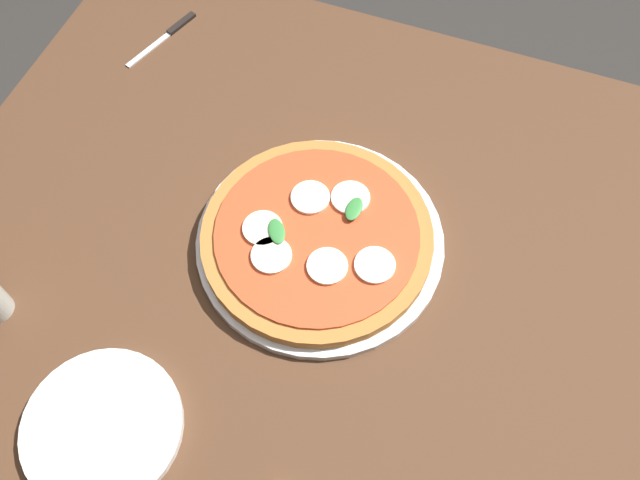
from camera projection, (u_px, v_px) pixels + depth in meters
ground_plane at (334, 415)px, 1.57m from camera, size 6.00×6.00×0.00m
dining_table at (342, 301)px, 1.02m from camera, size 1.19×0.94×0.74m
serving_tray at (320, 241)px, 0.94m from camera, size 0.34×0.34×0.01m
pizza at (317, 236)px, 0.93m from camera, size 0.31×0.31×0.03m
plate_white at (102, 427)px, 0.82m from camera, size 0.19×0.19×0.01m
knife at (170, 33)px, 1.14m from camera, size 0.06×0.15×0.01m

